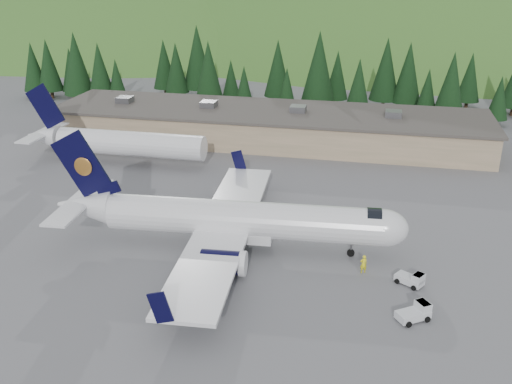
% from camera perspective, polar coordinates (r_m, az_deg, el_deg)
% --- Properties ---
extents(ground, '(600.00, 600.00, 0.00)m').
position_cam_1_polar(ground, '(59.85, -1.22, -5.69)').
color(ground, slate).
extents(airliner, '(36.73, 34.46, 12.19)m').
position_cam_1_polar(airliner, '(58.57, -2.29, -2.81)').
color(airliner, white).
rests_on(airliner, ground).
extents(second_airliner, '(27.50, 11.00, 10.05)m').
position_cam_1_polar(second_airliner, '(85.96, -14.17, 4.91)').
color(second_airliner, white).
rests_on(second_airliner, ground).
extents(baggage_tug_a, '(3.11, 2.76, 1.50)m').
position_cam_1_polar(baggage_tug_a, '(50.58, 15.68, -11.51)').
color(baggage_tug_a, silver).
rests_on(baggage_tug_a, ground).
extents(baggage_tug_b, '(2.87, 2.47, 1.37)m').
position_cam_1_polar(baggage_tug_b, '(55.26, 15.32, -8.41)').
color(baggage_tug_b, silver).
rests_on(baggage_tug_b, ground).
extents(terminal_building, '(71.00, 17.00, 6.10)m').
position_cam_1_polar(terminal_building, '(94.52, 1.15, 6.72)').
color(terminal_building, gray).
rests_on(terminal_building, ground).
extents(ramp_worker, '(0.81, 0.69, 1.89)m').
position_cam_1_polar(ramp_worker, '(56.07, 10.70, -7.09)').
color(ramp_worker, yellow).
rests_on(ramp_worker, ground).
extents(tree_line, '(113.29, 18.09, 14.25)m').
position_cam_1_polar(tree_line, '(114.35, 3.32, 11.92)').
color(tree_line, black).
rests_on(tree_line, ground).
extents(hills, '(614.00, 330.00, 300.00)m').
position_cam_1_polar(hills, '(284.45, 19.49, -1.92)').
color(hills, '#2D5B1C').
rests_on(hills, ground).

